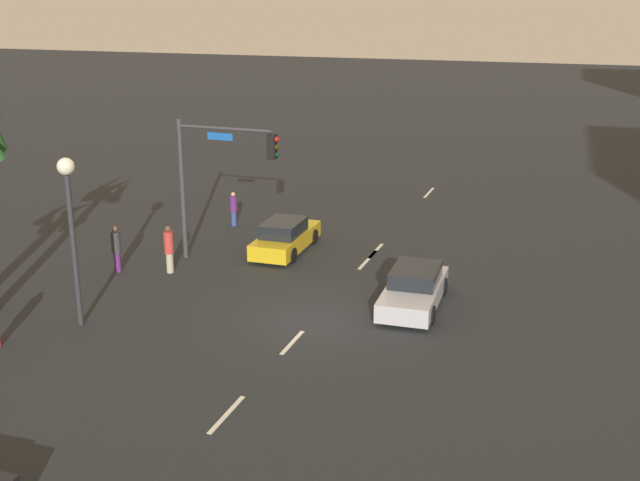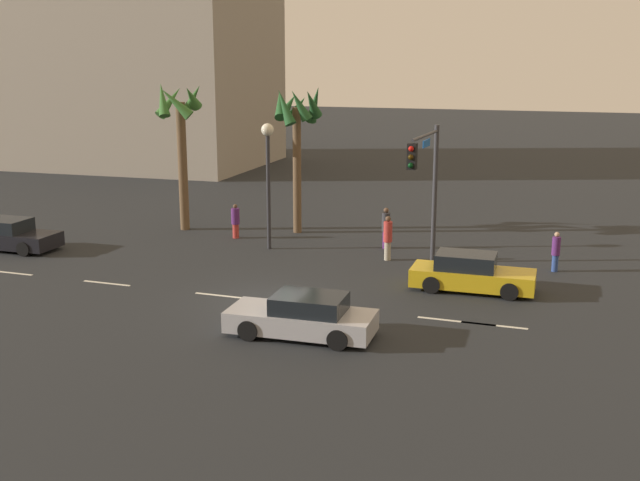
# 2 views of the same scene
# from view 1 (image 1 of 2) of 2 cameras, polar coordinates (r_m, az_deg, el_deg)

# --- Properties ---
(ground_plane) EXTENTS (220.00, 220.00, 0.00)m
(ground_plane) POSITION_cam_1_polar(r_m,az_deg,el_deg) (26.85, -0.51, -5.74)
(ground_plane) COLOR #232628
(lane_stripe_2) EXTENTS (2.05, 0.14, 0.01)m
(lane_stripe_2) POSITION_cam_1_polar(r_m,az_deg,el_deg) (21.34, -6.74, -12.34)
(lane_stripe_2) COLOR silver
(lane_stripe_2) RESTS_ON ground_plane
(lane_stripe_3) EXTENTS (1.85, 0.14, 0.01)m
(lane_stripe_3) POSITION_cam_1_polar(r_m,az_deg,el_deg) (25.20, -2.01, -7.35)
(lane_stripe_3) COLOR silver
(lane_stripe_3) RESTS_ON ground_plane
(lane_stripe_4) EXTENTS (2.57, 0.14, 0.01)m
(lane_stripe_4) POSITION_cam_1_polar(r_m,az_deg,el_deg) (32.83, 3.47, -1.39)
(lane_stripe_4) COLOR silver
(lane_stripe_4) RESTS_ON ground_plane
(lane_stripe_5) EXTENTS (2.12, 0.14, 0.01)m
(lane_stripe_5) POSITION_cam_1_polar(r_m,az_deg,el_deg) (33.95, 4.04, -0.76)
(lane_stripe_5) COLOR silver
(lane_stripe_5) RESTS_ON ground_plane
(lane_stripe_6) EXTENTS (2.44, 0.14, 0.01)m
(lane_stripe_6) POSITION_cam_1_polar(r_m,az_deg,el_deg) (44.29, 7.86, 3.43)
(lane_stripe_6) COLOR silver
(lane_stripe_6) RESTS_ON ground_plane
(car_0) EXTENTS (4.63, 2.08, 1.34)m
(car_0) POSITION_cam_1_polar(r_m,az_deg,el_deg) (28.05, 6.79, -3.47)
(car_0) COLOR #B7B7BC
(car_0) RESTS_ON ground_plane
(car_1) EXTENTS (4.54, 1.88, 1.40)m
(car_1) POSITION_cam_1_polar(r_m,az_deg,el_deg) (33.68, -2.52, 0.25)
(car_1) COLOR gold
(car_1) RESTS_ON ground_plane
(traffic_signal) EXTENTS (0.39, 4.42, 5.77)m
(traffic_signal) POSITION_cam_1_polar(r_m,az_deg,el_deg) (31.80, -7.63, 5.18)
(traffic_signal) COLOR #38383D
(traffic_signal) RESTS_ON ground_plane
(streetlamp) EXTENTS (0.56, 0.56, 5.65)m
(streetlamp) POSITION_cam_1_polar(r_m,az_deg,el_deg) (26.39, -17.58, 2.20)
(streetlamp) COLOR #2D2D33
(streetlamp) RESTS_ON ground_plane
(pedestrian_0) EXTENTS (0.44, 0.44, 1.63)m
(pedestrian_0) POSITION_cam_1_polar(r_m,az_deg,el_deg) (37.58, -6.25, 2.33)
(pedestrian_0) COLOR #2D478C
(pedestrian_0) RESTS_ON ground_plane
(pedestrian_2) EXTENTS (0.44, 0.44, 1.92)m
(pedestrian_2) POSITION_cam_1_polar(r_m,az_deg,el_deg) (31.54, -10.83, -0.54)
(pedestrian_2) COLOR #B2A58C
(pedestrian_2) RESTS_ON ground_plane
(pedestrian_3) EXTENTS (0.45, 0.45, 1.87)m
(pedestrian_3) POSITION_cam_1_polar(r_m,az_deg,el_deg) (32.10, -14.47, -0.51)
(pedestrian_3) COLOR #59266B
(pedestrian_3) RESTS_ON ground_plane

